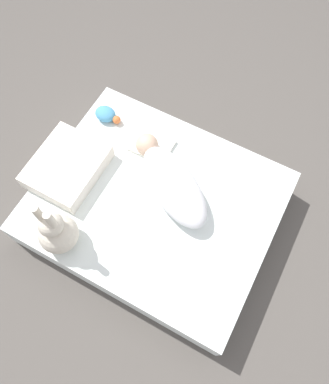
{
  "coord_description": "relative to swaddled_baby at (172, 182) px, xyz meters",
  "views": [
    {
      "loc": [
        0.37,
        -0.6,
        1.85
      ],
      "look_at": [
        0.03,
        0.04,
        0.26
      ],
      "focal_mm": 35.0,
      "sensor_mm": 36.0,
      "label": 1
    }
  ],
  "objects": [
    {
      "name": "pillow",
      "position": [
        -0.49,
        -0.15,
        -0.03
      ],
      "size": [
        0.31,
        0.37,
        0.09
      ],
      "color": "white",
      "rests_on": "bed_mattress"
    },
    {
      "name": "swaddled_baby",
      "position": [
        0.0,
        0.0,
        0.0
      ],
      "size": [
        0.53,
        0.42,
        0.15
      ],
      "rotation": [
        0.0,
        0.0,
        2.59
      ],
      "color": "white",
      "rests_on": "bed_mattress"
    },
    {
      "name": "burp_cloth",
      "position": [
        -0.2,
        0.17,
        -0.06
      ],
      "size": [
        0.2,
        0.16,
        0.02
      ],
      "color": "white",
      "rests_on": "bed_mattress"
    },
    {
      "name": "bunny_plush",
      "position": [
        -0.31,
        -0.46,
        0.04
      ],
      "size": [
        0.18,
        0.18,
        0.35
      ],
      "color": "beige",
      "rests_on": "bed_mattress"
    },
    {
      "name": "ground_plane",
      "position": [
        -0.04,
        -0.09,
        -0.28
      ],
      "size": [
        12.0,
        12.0,
        0.0
      ],
      "primitive_type": "plane",
      "color": "#514C47"
    },
    {
      "name": "turtle_plush",
      "position": [
        -0.49,
        0.2,
        -0.04
      ],
      "size": [
        0.14,
        0.09,
        0.07
      ],
      "color": "#4C99C6",
      "rests_on": "bed_mattress"
    },
    {
      "name": "bed_mattress",
      "position": [
        -0.04,
        -0.09,
        -0.18
      ],
      "size": [
        1.13,
        0.94,
        0.21
      ],
      "color": "white",
      "rests_on": "ground_plane"
    }
  ]
}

